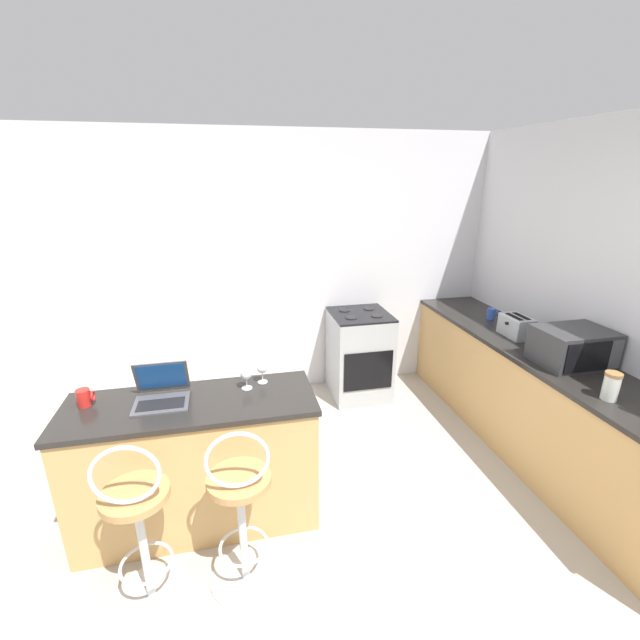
# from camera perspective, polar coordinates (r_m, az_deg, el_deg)

# --- Properties ---
(ground_plane) EXTENTS (20.00, 20.00, 0.00)m
(ground_plane) POSITION_cam_1_polar(r_m,az_deg,el_deg) (2.72, -0.16, -35.04)
(ground_plane) COLOR #ADA393
(wall_back) EXTENTS (12.00, 0.06, 2.60)m
(wall_back) POSITION_cam_1_polar(r_m,az_deg,el_deg) (4.29, -7.74, 6.69)
(wall_back) COLOR silver
(wall_back) RESTS_ON ground_plane
(breakfast_bar) EXTENTS (1.51, 0.56, 0.89)m
(breakfast_bar) POSITION_cam_1_polar(r_m,az_deg,el_deg) (2.99, -16.04, -17.83)
(breakfast_bar) COLOR tan
(breakfast_bar) RESTS_ON ground_plane
(counter_right) EXTENTS (0.62, 3.12, 0.89)m
(counter_right) POSITION_cam_1_polar(r_m,az_deg,el_deg) (3.93, 26.73, -9.74)
(counter_right) COLOR tan
(counter_right) RESTS_ON ground_plane
(bar_stool_near) EXTENTS (0.40, 0.40, 1.04)m
(bar_stool_near) POSITION_cam_1_polar(r_m,az_deg,el_deg) (2.59, -22.94, -24.21)
(bar_stool_near) COLOR silver
(bar_stool_near) RESTS_ON ground_plane
(bar_stool_far) EXTENTS (0.40, 0.40, 1.04)m
(bar_stool_far) POSITION_cam_1_polar(r_m,az_deg,el_deg) (2.53, -10.46, -23.87)
(bar_stool_far) COLOR silver
(bar_stool_far) RESTS_ON ground_plane
(laptop) EXTENTS (0.32, 0.29, 0.23)m
(laptop) POSITION_cam_1_polar(r_m,az_deg,el_deg) (2.80, -20.38, -8.91)
(laptop) COLOR #47474C
(laptop) RESTS_ON breakfast_bar
(microwave) EXTENTS (0.50, 0.38, 0.26)m
(microwave) POSITION_cam_1_polar(r_m,az_deg,el_deg) (3.58, 30.66, -3.08)
(microwave) COLOR #2D2D30
(microwave) RESTS_ON counter_right
(toaster) EXTENTS (0.19, 0.28, 0.18)m
(toaster) POSITION_cam_1_polar(r_m,az_deg,el_deg) (3.97, 24.70, -0.77)
(toaster) COLOR #9EA3A8
(toaster) RESTS_ON counter_right
(stove_range) EXTENTS (0.57, 0.61, 0.90)m
(stove_range) POSITION_cam_1_polar(r_m,az_deg,el_deg) (4.40, 5.24, -4.62)
(stove_range) COLOR #9EA3A8
(stove_range) RESTS_ON ground_plane
(wine_glass_tall) EXTENTS (0.07, 0.07, 0.14)m
(wine_glass_tall) POSITION_cam_1_polar(r_m,az_deg,el_deg) (2.85, -7.74, -6.45)
(wine_glass_tall) COLOR silver
(wine_glass_tall) RESTS_ON breakfast_bar
(mug_red) EXTENTS (0.10, 0.08, 0.10)m
(mug_red) POSITION_cam_1_polar(r_m,az_deg,el_deg) (2.93, -28.92, -9.05)
(mug_red) COLOR red
(mug_red) RESTS_ON breakfast_bar
(wine_glass_short) EXTENTS (0.08, 0.08, 0.14)m
(wine_glass_short) POSITION_cam_1_polar(r_m,az_deg,el_deg) (2.78, -9.82, -7.16)
(wine_glass_short) COLOR silver
(wine_glass_short) RESTS_ON breakfast_bar
(mug_blue) EXTENTS (0.09, 0.07, 0.10)m
(mug_blue) POSITION_cam_1_polar(r_m,az_deg,el_deg) (4.36, 21.88, 0.79)
(mug_blue) COLOR #2D51AD
(mug_blue) RESTS_ON counter_right
(storage_jar) EXTENTS (0.10, 0.10, 0.18)m
(storage_jar) POSITION_cam_1_polar(r_m,az_deg,el_deg) (3.17, 34.32, -7.28)
(storage_jar) COLOR silver
(storage_jar) RESTS_ON counter_right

